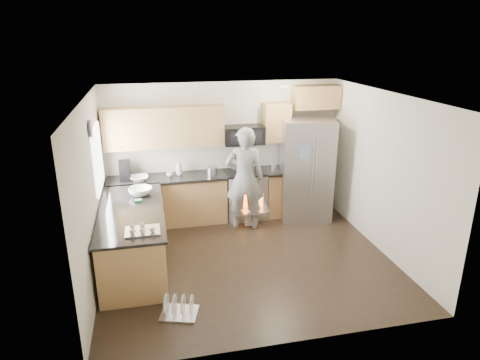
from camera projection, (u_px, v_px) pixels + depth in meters
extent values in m
plane|color=black|center=(247.00, 259.00, 6.87)|extent=(4.50, 4.50, 0.00)
cube|color=beige|center=(224.00, 150.00, 8.29)|extent=(4.50, 0.04, 2.60)
cube|color=beige|center=(291.00, 244.00, 4.60)|extent=(4.50, 0.04, 2.60)
cube|color=beige|center=(92.00, 195.00, 5.98)|extent=(0.04, 4.00, 2.60)
cube|color=beige|center=(383.00, 173.00, 6.90)|extent=(0.04, 4.00, 2.60)
cube|color=white|center=(248.00, 97.00, 6.02)|extent=(4.50, 4.00, 0.04)
cube|color=white|center=(98.00, 158.00, 6.83)|extent=(0.04, 1.00, 1.00)
cylinder|color=#F8E6C6|center=(285.00, 87.00, 7.22)|extent=(0.14, 0.14, 0.02)
cylinder|color=#474754|center=(90.00, 129.00, 6.13)|extent=(0.03, 0.26, 0.26)
cube|color=#9F7F3F|center=(169.00, 201.00, 8.06)|extent=(2.15, 0.60, 0.87)
cube|color=black|center=(167.00, 178.00, 7.90)|extent=(2.19, 0.64, 0.04)
cube|color=#9F7F3F|center=(276.00, 193.00, 8.50)|extent=(0.50, 0.60, 0.87)
cube|color=black|center=(277.00, 170.00, 8.34)|extent=(0.54, 0.64, 0.04)
cube|color=#9F7F3F|center=(164.00, 127.00, 7.73)|extent=(2.16, 0.33, 0.74)
cube|color=#9F7F3F|center=(276.00, 122.00, 8.17)|extent=(0.50, 0.33, 0.74)
cube|color=#9F7F3F|center=(316.00, 97.00, 8.18)|extent=(0.90, 0.33, 0.44)
imported|color=white|center=(139.00, 178.00, 7.71)|extent=(0.33, 0.33, 0.08)
imported|color=silver|center=(179.00, 167.00, 7.96)|extent=(0.12, 0.12, 0.31)
imported|color=silver|center=(170.00, 174.00, 7.91)|extent=(0.11, 0.11, 0.09)
cylinder|color=#B7B7BC|center=(212.00, 171.00, 8.03)|extent=(0.21, 0.21, 0.14)
cube|color=black|center=(125.00, 171.00, 7.67)|extent=(0.19, 0.23, 0.36)
cylinder|color=#B7B7BC|center=(274.00, 167.00, 8.39)|extent=(0.09, 0.09, 0.07)
cube|color=#9F7F3F|center=(134.00, 239.00, 6.60)|extent=(0.90, 2.30, 0.87)
cube|color=black|center=(131.00, 211.00, 6.45)|extent=(0.96, 2.36, 0.04)
imported|color=white|center=(140.00, 191.00, 7.02)|extent=(0.38, 0.38, 0.12)
cube|color=green|center=(138.00, 201.00, 6.74)|extent=(0.11, 0.08, 0.03)
cube|color=#B7B7BC|center=(142.00, 228.00, 5.71)|extent=(0.46, 0.35, 0.10)
cube|color=#B7B7BC|center=(245.00, 195.00, 8.34)|extent=(0.76, 0.62, 0.90)
cube|color=black|center=(245.00, 172.00, 8.19)|extent=(0.76, 0.60, 0.03)
cube|color=orange|center=(249.00, 203.00, 8.07)|extent=(0.56, 0.02, 0.34)
cube|color=#B7B7BC|center=(251.00, 211.00, 7.94)|extent=(0.70, 0.34, 0.03)
cube|color=beige|center=(251.00, 219.00, 7.94)|extent=(0.24, 0.03, 0.28)
cube|color=black|center=(244.00, 135.00, 8.07)|extent=(0.76, 0.40, 0.34)
cube|color=#B7B7BC|center=(306.00, 169.00, 8.19)|extent=(1.06, 0.89, 1.94)
cylinder|color=#B7B7BC|center=(312.00, 168.00, 7.79)|extent=(0.03, 0.03, 1.06)
cylinder|color=#B7B7BC|center=(315.00, 168.00, 7.81)|extent=(0.03, 0.03, 1.06)
cube|color=pink|center=(324.00, 178.00, 7.92)|extent=(0.25, 0.05, 0.32)
cube|color=#89A4DB|center=(305.00, 152.00, 7.66)|extent=(0.19, 0.04, 0.23)
imported|color=gray|center=(245.00, 179.00, 7.71)|extent=(0.78, 0.59, 1.91)
cube|color=#B7B7BC|center=(179.00, 313.00, 5.53)|extent=(0.55, 0.49, 0.03)
cylinder|color=silver|center=(166.00, 303.00, 5.50)|extent=(0.09, 0.25, 0.26)
cylinder|color=silver|center=(175.00, 304.00, 5.49)|extent=(0.09, 0.25, 0.26)
cylinder|color=silver|center=(183.00, 304.00, 5.48)|extent=(0.09, 0.25, 0.26)
cylinder|color=silver|center=(192.00, 304.00, 5.47)|extent=(0.09, 0.25, 0.26)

